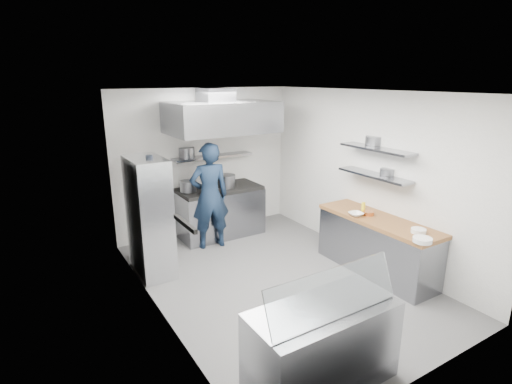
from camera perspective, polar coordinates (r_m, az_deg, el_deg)
floor at (r=6.28m, az=2.94°, el=-12.34°), size 5.00×5.00×0.00m
ceiling at (r=5.53m, az=3.36°, el=14.11°), size 5.00×5.00×0.00m
wall_back at (r=7.87m, az=-7.29°, el=4.32°), size 3.60×2.80×0.02m
wall_front at (r=4.08m, az=23.74°, el=-8.28°), size 3.60×2.80×0.02m
wall_left at (r=4.99m, az=-14.15°, el=-2.98°), size 2.80×5.00×0.02m
wall_right at (r=6.90m, az=15.53°, el=2.19°), size 2.80×5.00×0.02m
gas_range at (r=7.81m, az=-5.15°, el=-2.93°), size 1.60×0.80×0.90m
cooktop at (r=7.67m, az=-5.24°, el=0.46°), size 1.57×0.78×0.06m
stock_pot_left at (r=7.44m, az=-9.65°, el=0.84°), size 0.31×0.31×0.20m
stock_pot_mid at (r=7.64m, az=-4.30°, el=1.58°), size 0.35×0.35×0.24m
over_range_shelf at (r=7.75m, az=-6.15°, el=5.07°), size 1.60×0.30×0.04m
shelf_pot_a at (r=7.64m, az=-9.86°, el=5.61°), size 0.29×0.29×0.18m
extractor_hood at (r=7.27m, az=-4.89°, el=10.60°), size 1.90×1.15×0.55m
hood_duct at (r=7.44m, az=-5.77°, el=13.64°), size 0.55×0.55×0.24m
red_firebox at (r=7.40m, az=-15.95°, el=3.22°), size 0.22×0.10×0.26m
chef at (r=7.12m, az=-6.65°, el=-0.57°), size 0.76×0.56×1.92m
wire_rack at (r=6.34m, az=-14.98°, el=-3.48°), size 0.50×0.90×1.85m
rack_bin_a at (r=6.16m, az=-14.23°, el=-5.24°), size 0.16×0.20×0.18m
rack_bin_b at (r=6.28m, az=-15.39°, el=-0.09°), size 0.13×0.17×0.15m
rack_jar at (r=6.07m, az=-14.97°, el=4.25°), size 0.11×0.11×0.18m
knife_strip at (r=4.15m, az=-10.11°, el=-4.48°), size 0.04×0.55×0.05m
prep_counter_base at (r=6.60m, az=16.78°, el=-7.53°), size 0.62×2.00×0.84m
prep_counter_top at (r=6.44m, az=17.10°, el=-3.86°), size 0.65×2.04×0.06m
plate_stack_a at (r=5.71m, az=22.69°, el=-6.34°), size 0.25×0.25×0.06m
plate_stack_b at (r=6.02m, az=22.20°, el=-5.16°), size 0.20×0.20×0.06m
copper_pan at (r=6.52m, az=15.76°, el=-2.93°), size 0.17×0.17×0.06m
squeeze_bottle at (r=6.56m, az=15.07°, el=-2.22°), size 0.06×0.06×0.18m
mixing_bowl at (r=6.44m, az=14.10°, el=-3.09°), size 0.24×0.24×0.05m
wall_shelf_lower at (r=6.57m, az=16.54°, el=2.32°), size 0.30×1.30×0.04m
wall_shelf_upper at (r=6.49m, az=16.83°, el=5.92°), size 0.30×1.30×0.04m
shelf_pot_c at (r=6.54m, az=18.20°, el=2.75°), size 0.21×0.21×0.10m
shelf_pot_d at (r=6.73m, az=16.56°, el=7.07°), size 0.29×0.29×0.14m
display_case at (r=4.29m, az=9.39°, el=-20.86°), size 1.50×0.70×0.85m
display_glass at (r=3.86m, az=11.03°, el=-14.03°), size 1.47×0.19×0.42m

